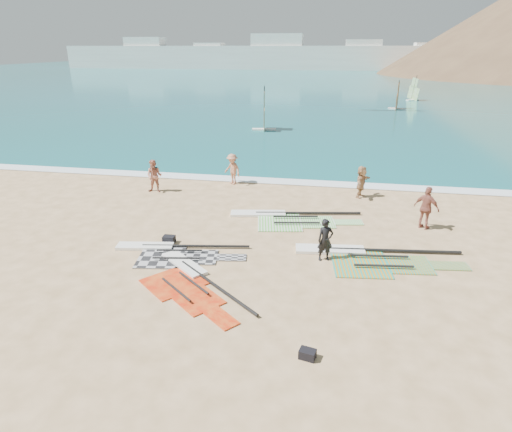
% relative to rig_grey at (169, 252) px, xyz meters
% --- Properties ---
extents(ground, '(300.00, 300.00, 0.00)m').
position_rel_rig_grey_xyz_m(ground, '(4.50, -1.92, -0.05)').
color(ground, '#D8B07E').
rests_on(ground, ground).
extents(sea, '(300.00, 240.00, 0.06)m').
position_rel_rig_grey_xyz_m(sea, '(4.50, 130.08, -0.05)').
color(sea, '#0C5A57').
rests_on(sea, ground).
extents(surf_line, '(300.00, 1.20, 0.04)m').
position_rel_rig_grey_xyz_m(surf_line, '(4.50, 10.38, -0.05)').
color(surf_line, white).
rests_on(surf_line, ground).
extents(far_town, '(160.00, 8.00, 12.00)m').
position_rel_rig_grey_xyz_m(far_town, '(-11.22, 148.08, 4.44)').
color(far_town, white).
rests_on(far_town, ground).
extents(rig_grey, '(5.50, 2.51, 0.20)m').
position_rel_rig_grey_xyz_m(rig_grey, '(0.00, 0.00, 0.00)').
color(rig_grey, '#232325').
rests_on(rig_grey, ground).
extents(rig_green, '(6.43, 2.99, 0.20)m').
position_rel_rig_grey_xyz_m(rig_green, '(4.14, 4.45, 0.00)').
color(rig_green, '#4DCD33').
rests_on(rig_green, ground).
extents(rig_orange, '(6.56, 2.80, 0.21)m').
position_rel_rig_grey_xyz_m(rig_orange, '(7.71, 0.93, 0.00)').
color(rig_orange, orange).
rests_on(rig_orange, ground).
extents(rig_red, '(4.55, 4.65, 0.20)m').
position_rel_rig_grey_xyz_m(rig_red, '(1.49, -1.96, 0.00)').
color(rig_red, red).
rests_on(rig_red, ground).
extents(gear_bag_near, '(0.49, 0.35, 0.31)m').
position_rel_rig_grey_xyz_m(gear_bag_near, '(-0.33, 0.91, 0.11)').
color(gear_bag_near, black).
rests_on(gear_bag_near, ground).
extents(gear_bag_far, '(0.48, 0.39, 0.26)m').
position_rel_rig_grey_xyz_m(gear_bag_far, '(5.87, -5.25, 0.08)').
color(gear_bag_far, black).
rests_on(gear_bag_far, ground).
extents(person_wetsuit, '(0.71, 0.58, 1.67)m').
position_rel_rig_grey_xyz_m(person_wetsuit, '(6.13, 0.51, 0.79)').
color(person_wetsuit, black).
rests_on(person_wetsuit, ground).
extents(beachgoer_left, '(0.92, 0.72, 1.85)m').
position_rel_rig_grey_xyz_m(beachgoer_left, '(-3.55, 7.22, 0.88)').
color(beachgoer_left, '#B87059').
rests_on(beachgoer_left, ground).
extents(beachgoer_mid, '(1.36, 1.21, 1.83)m').
position_rel_rig_grey_xyz_m(beachgoer_mid, '(0.41, 9.48, 0.87)').
color(beachgoer_mid, '#B87656').
rests_on(beachgoer_mid, ground).
extents(beachgoer_back, '(1.22, 1.06, 1.97)m').
position_rel_rig_grey_xyz_m(beachgoer_back, '(10.47, 4.42, 0.93)').
color(beachgoer_back, '#995646').
rests_on(beachgoer_back, ground).
extents(beachgoer_right, '(1.06, 1.70, 1.75)m').
position_rel_rig_grey_xyz_m(beachgoer_right, '(7.83, 8.37, 0.82)').
color(beachgoer_right, '#AB7F55').
rests_on(beachgoer_right, ground).
extents(windsurfer_left, '(2.43, 2.84, 4.28)m').
position_rel_rig_grey_xyz_m(windsurfer_left, '(-0.58, 27.33, 1.21)').
color(windsurfer_left, white).
rests_on(windsurfer_left, ground).
extents(windsurfer_centre, '(2.13, 2.48, 3.75)m').
position_rel_rig_grey_xyz_m(windsurfer_centre, '(14.16, 45.59, 1.09)').
color(windsurfer_centre, white).
rests_on(windsurfer_centre, ground).
extents(windsurfer_right, '(2.04, 2.13, 3.74)m').
position_rel_rig_grey_xyz_m(windsurfer_right, '(17.81, 56.13, 1.09)').
color(windsurfer_right, white).
rests_on(windsurfer_right, ground).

